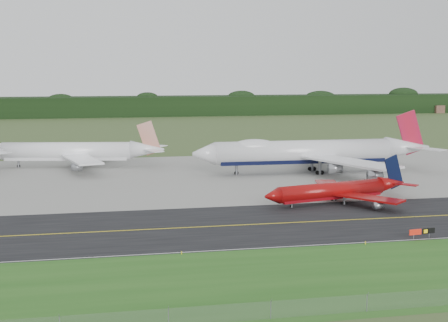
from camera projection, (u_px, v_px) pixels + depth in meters
The scene contains 14 objects.
ground at pixel (296, 217), 123.09m from camera, with size 600.00×600.00×0.00m, color #354B23.
grass_verge at pixel (369, 274), 89.08m from camera, with size 400.00×30.00×0.01m, color #225318.
taxiway at pixel (302, 222), 119.20m from camera, with size 400.00×32.00×0.02m, color black.
apron at pixel (241, 175), 172.65m from camera, with size 400.00×78.00×0.01m, color gray.
taxiway_centreline at pixel (302, 222), 119.20m from camera, with size 400.00×0.40×0.00m, color gold.
taxiway_edge_line at pixel (331, 244), 104.14m from camera, with size 400.00×0.25×0.00m, color silver.
perimeter_fence at pixel (413, 299), 76.28m from camera, with size 320.00×0.10×320.00m.
horizon_treeline at pixel (165, 107), 388.34m from camera, with size 700.00×25.00×12.00m.
jet_ba_747 at pixel (311, 152), 174.86m from camera, with size 69.09×57.39×17.41m.
jet_red_737 at pixel (339, 190), 136.26m from camera, with size 36.01×28.81×9.82m.
jet_star_tail at pixel (76, 152), 184.92m from camera, with size 52.66×43.58×13.91m.
taxiway_sign at pixel (422, 232), 107.71m from camera, with size 5.07×0.87×1.70m.
edge_marker_left at pixel (182, 253), 98.49m from camera, with size 0.16×0.16×0.50m, color yellow.
edge_marker_center at pixel (365, 243), 104.19m from camera, with size 0.16×0.16×0.50m, color yellow.
Camera 1 is at (-36.35, -115.37, 29.10)m, focal length 50.00 mm.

